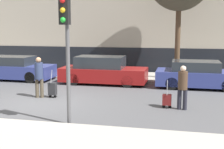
# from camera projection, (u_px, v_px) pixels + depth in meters

# --- Properties ---
(ground_plane) EXTENTS (80.00, 80.00, 0.00)m
(ground_plane) POSITION_uv_depth(u_px,v_px,m) (40.00, 103.00, 12.18)
(ground_plane) COLOR #4C4C4F
(sidewalk_far) EXTENTS (28.00, 3.00, 0.12)m
(sidewalk_far) POSITION_uv_depth(u_px,v_px,m) (91.00, 75.00, 18.92)
(sidewalk_far) COLOR #A39E93
(sidewalk_far) RESTS_ON ground_plane
(parked_car_0) EXTENTS (4.41, 1.73, 1.32)m
(parked_car_0) POSITION_uv_depth(u_px,v_px,m) (13.00, 69.00, 17.49)
(parked_car_0) COLOR navy
(parked_car_0) RESTS_ON ground_plane
(parked_car_1) EXTENTS (4.46, 1.73, 1.44)m
(parked_car_1) POSITION_uv_depth(u_px,v_px,m) (103.00, 71.00, 16.24)
(parked_car_1) COLOR maroon
(parked_car_1) RESTS_ON ground_plane
(parked_car_2) EXTENTS (4.08, 1.78, 1.31)m
(parked_car_2) POSITION_uv_depth(u_px,v_px,m) (198.00, 75.00, 15.16)
(parked_car_2) COLOR navy
(parked_car_2) RESTS_ON ground_plane
(pedestrian_left) EXTENTS (0.35, 0.34, 1.71)m
(pedestrian_left) POSITION_uv_depth(u_px,v_px,m) (39.00, 75.00, 13.01)
(pedestrian_left) COLOR #4C4233
(pedestrian_left) RESTS_ON ground_plane
(trolley_left) EXTENTS (0.34, 0.29, 1.18)m
(trolley_left) POSITION_uv_depth(u_px,v_px,m) (52.00, 89.00, 13.09)
(trolley_left) COLOR #262628
(trolley_left) RESTS_ON ground_plane
(pedestrian_right) EXTENTS (0.35, 0.34, 1.60)m
(pedestrian_right) POSITION_uv_depth(u_px,v_px,m) (183.00, 85.00, 11.12)
(pedestrian_right) COLOR #23232D
(pedestrian_right) RESTS_ON ground_plane
(trolley_right) EXTENTS (0.34, 0.29, 1.05)m
(trolley_right) POSITION_uv_depth(u_px,v_px,m) (167.00, 100.00, 11.41)
(trolley_right) COLOR maroon
(trolley_right) RESTS_ON ground_plane
(traffic_light) EXTENTS (0.28, 0.47, 3.82)m
(traffic_light) POSITION_uv_depth(u_px,v_px,m) (66.00, 35.00, 9.04)
(traffic_light) COLOR #515154
(traffic_light) RESTS_ON ground_plane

